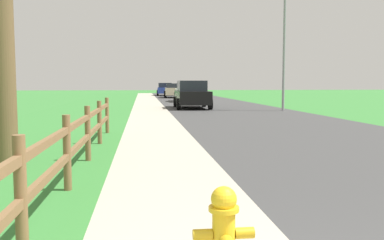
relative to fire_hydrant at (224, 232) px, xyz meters
The scene contains 11 objects.
ground_plane 23.28m from the fire_hydrant, 88.05° to the left, with size 120.00×120.00×0.00m, color #347833.
road_asphalt 25.63m from the fire_hydrant, 80.36° to the left, with size 7.00×66.00×0.01m, color #3B3B3B.
curb_concrete 25.36m from the fire_hydrant, 94.99° to the left, with size 6.00×66.00×0.01m, color #ABA390.
grass_verge 25.53m from the fire_hydrant, 98.35° to the left, with size 5.00×66.00×0.00m, color #347833.
fire_hydrant is the anchor object (origin of this frame).
rail_fence 4.39m from the fire_hydrant, 112.58° to the left, with size 0.11×11.47×1.08m.
parked_suv_black 21.93m from the fire_hydrant, 83.84° to the left, with size 2.10×4.57×1.66m.
parked_car_white 30.97m from the fire_hydrant, 84.32° to the left, with size 2.27×4.54×1.64m.
parked_car_beige 40.18m from the fire_hydrant, 86.15° to the left, with size 2.26×4.84×1.46m.
parked_car_blue 47.32m from the fire_hydrant, 87.43° to the left, with size 2.12×4.38×1.51m.
street_lamp 20.66m from the fire_hydrant, 69.35° to the left, with size 1.17×0.20×6.83m.
Camera 1 is at (-1.41, -1.34, 1.53)m, focal length 39.00 mm.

